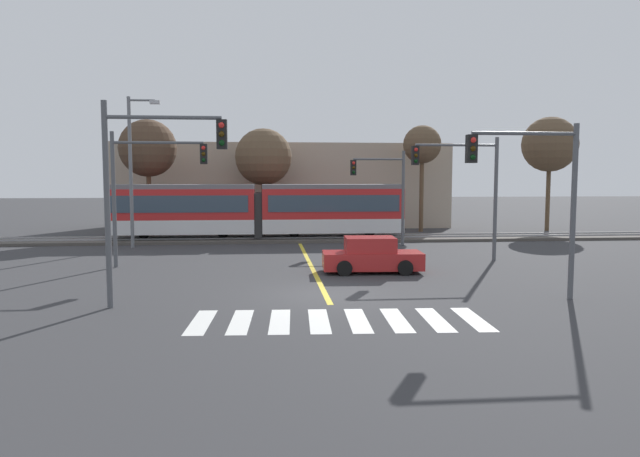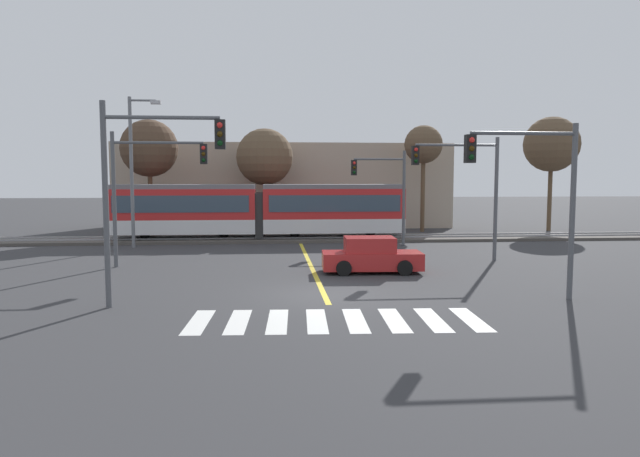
{
  "view_description": "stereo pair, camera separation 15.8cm",
  "coord_description": "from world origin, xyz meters",
  "px_view_note": "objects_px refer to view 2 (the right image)",
  "views": [
    {
      "loc": [
        -1.97,
        -19.25,
        4.01
      ],
      "look_at": [
        0.54,
        7.86,
        1.6
      ],
      "focal_mm": 32.0,
      "sensor_mm": 36.0,
      "label": 1
    },
    {
      "loc": [
        -1.82,
        -19.26,
        4.01
      ],
      "look_at": [
        0.54,
        7.86,
        1.6
      ],
      "focal_mm": 32.0,
      "sensor_mm": 36.0,
      "label": 2
    }
  ],
  "objects_px": {
    "bare_tree_far_west": "(149,149)",
    "bare_tree_far_east": "(552,145)",
    "bare_tree_east": "(423,146)",
    "traffic_light_near_right": "(536,182)",
    "bare_tree_west": "(265,157)",
    "traffic_light_mid_left": "(146,178)",
    "light_rail_tram": "(259,209)",
    "sedan_crossing": "(371,256)",
    "traffic_light_near_left": "(146,173)",
    "street_lamp_west": "(134,164)",
    "traffic_light_far_right": "(386,184)",
    "traffic_light_mid_right": "(467,178)"
  },
  "relations": [
    {
      "from": "bare_tree_far_west",
      "to": "bare_tree_east",
      "type": "distance_m",
      "value": 19.74
    },
    {
      "from": "light_rail_tram",
      "to": "bare_tree_west",
      "type": "bearing_deg",
      "value": 86.61
    },
    {
      "from": "traffic_light_near_right",
      "to": "street_lamp_west",
      "type": "height_order",
      "value": "street_lamp_west"
    },
    {
      "from": "traffic_light_mid_right",
      "to": "bare_tree_far_east",
      "type": "xyz_separation_m",
      "value": [
        11.79,
        15.04,
        2.53
      ]
    },
    {
      "from": "traffic_light_far_right",
      "to": "bare_tree_east",
      "type": "xyz_separation_m",
      "value": [
        4.54,
        8.46,
        2.74
      ]
    },
    {
      "from": "traffic_light_far_right",
      "to": "bare_tree_far_east",
      "type": "distance_m",
      "value": 16.94
    },
    {
      "from": "light_rail_tram",
      "to": "bare_tree_east",
      "type": "xyz_separation_m",
      "value": [
        12.05,
        5.01,
        4.36
      ]
    },
    {
      "from": "bare_tree_far_west",
      "to": "bare_tree_far_east",
      "type": "relative_size",
      "value": 0.94
    },
    {
      "from": "bare_tree_far_east",
      "to": "street_lamp_west",
      "type": "bearing_deg",
      "value": -164.29
    },
    {
      "from": "traffic_light_mid_left",
      "to": "traffic_light_far_right",
      "type": "xyz_separation_m",
      "value": [
        12.32,
        7.08,
        -0.36
      ]
    },
    {
      "from": "bare_tree_west",
      "to": "bare_tree_far_east",
      "type": "xyz_separation_m",
      "value": [
        21.6,
        -0.28,
        1.0
      ]
    },
    {
      "from": "bare_tree_west",
      "to": "bare_tree_far_east",
      "type": "height_order",
      "value": "bare_tree_far_east"
    },
    {
      "from": "traffic_light_far_right",
      "to": "street_lamp_west",
      "type": "height_order",
      "value": "street_lamp_west"
    },
    {
      "from": "bare_tree_far_east",
      "to": "bare_tree_east",
      "type": "bearing_deg",
      "value": 179.92
    },
    {
      "from": "traffic_light_mid_right",
      "to": "bare_tree_west",
      "type": "xyz_separation_m",
      "value": [
        -9.81,
        15.32,
        1.53
      ]
    },
    {
      "from": "bare_tree_east",
      "to": "bare_tree_far_east",
      "type": "relative_size",
      "value": 0.92
    },
    {
      "from": "bare_tree_east",
      "to": "bare_tree_far_east",
      "type": "bearing_deg",
      "value": -0.08
    },
    {
      "from": "traffic_light_near_right",
      "to": "bare_tree_west",
      "type": "bearing_deg",
      "value": 110.43
    },
    {
      "from": "sedan_crossing",
      "to": "traffic_light_near_left",
      "type": "distance_m",
      "value": 10.55
    },
    {
      "from": "light_rail_tram",
      "to": "bare_tree_west",
      "type": "distance_m",
      "value": 6.34
    },
    {
      "from": "traffic_light_near_right",
      "to": "bare_tree_east",
      "type": "xyz_separation_m",
      "value": [
        2.74,
        23.88,
        2.53
      ]
    },
    {
      "from": "bare_tree_west",
      "to": "traffic_light_mid_left",
      "type": "bearing_deg",
      "value": -107.99
    },
    {
      "from": "bare_tree_east",
      "to": "traffic_light_far_right",
      "type": "bearing_deg",
      "value": -118.25
    },
    {
      "from": "sedan_crossing",
      "to": "bare_tree_far_west",
      "type": "height_order",
      "value": "bare_tree_far_west"
    },
    {
      "from": "traffic_light_near_left",
      "to": "traffic_light_far_right",
      "type": "bearing_deg",
      "value": 55.42
    },
    {
      "from": "traffic_light_near_left",
      "to": "traffic_light_mid_left",
      "type": "relative_size",
      "value": 1.04
    },
    {
      "from": "street_lamp_west",
      "to": "traffic_light_near_right",
      "type": "bearing_deg",
      "value": -43.87
    },
    {
      "from": "bare_tree_far_east",
      "to": "traffic_light_mid_left",
      "type": "bearing_deg",
      "value": -149.86
    },
    {
      "from": "traffic_light_mid_right",
      "to": "light_rail_tram",
      "type": "bearing_deg",
      "value": 135.24
    },
    {
      "from": "traffic_light_near_right",
      "to": "bare_tree_far_east",
      "type": "bearing_deg",
      "value": 62.16
    },
    {
      "from": "bare_tree_far_west",
      "to": "bare_tree_west",
      "type": "distance_m",
      "value": 8.08
    },
    {
      "from": "traffic_light_mid_left",
      "to": "bare_tree_east",
      "type": "relative_size",
      "value": 0.77
    },
    {
      "from": "light_rail_tram",
      "to": "traffic_light_near_right",
      "type": "bearing_deg",
      "value": -63.74
    },
    {
      "from": "traffic_light_near_left",
      "to": "traffic_light_mid_left",
      "type": "height_order",
      "value": "traffic_light_near_left"
    },
    {
      "from": "traffic_light_near_right",
      "to": "bare_tree_far_west",
      "type": "xyz_separation_m",
      "value": [
        -16.97,
        22.95,
        2.18
      ]
    },
    {
      "from": "sedan_crossing",
      "to": "traffic_light_near_left",
      "type": "bearing_deg",
      "value": -144.06
    },
    {
      "from": "light_rail_tram",
      "to": "traffic_light_near_right",
      "type": "distance_m",
      "value": 21.12
    },
    {
      "from": "sedan_crossing",
      "to": "traffic_light_mid_left",
      "type": "distance_m",
      "value": 10.63
    },
    {
      "from": "traffic_light_mid_right",
      "to": "bare_tree_east",
      "type": "height_order",
      "value": "bare_tree_east"
    },
    {
      "from": "light_rail_tram",
      "to": "traffic_light_far_right",
      "type": "height_order",
      "value": "traffic_light_far_right"
    },
    {
      "from": "sedan_crossing",
      "to": "traffic_light_near_right",
      "type": "xyz_separation_m",
      "value": [
        4.32,
        -5.91,
        3.17
      ]
    },
    {
      "from": "traffic_light_near_right",
      "to": "bare_tree_west",
      "type": "relative_size",
      "value": 0.76
    },
    {
      "from": "traffic_light_near_left",
      "to": "traffic_light_near_right",
      "type": "xyz_separation_m",
      "value": [
        12.4,
        -0.06,
        -0.28
      ]
    },
    {
      "from": "street_lamp_west",
      "to": "bare_tree_far_east",
      "type": "relative_size",
      "value": 1.0
    },
    {
      "from": "traffic_light_near_left",
      "to": "bare_tree_east",
      "type": "bearing_deg",
      "value": 57.57
    },
    {
      "from": "traffic_light_near_right",
      "to": "street_lamp_west",
      "type": "bearing_deg",
      "value": 136.13
    },
    {
      "from": "traffic_light_near_left",
      "to": "traffic_light_far_right",
      "type": "distance_m",
      "value": 18.67
    },
    {
      "from": "bare_tree_east",
      "to": "sedan_crossing",
      "type": "bearing_deg",
      "value": -111.46
    },
    {
      "from": "light_rail_tram",
      "to": "bare_tree_far_east",
      "type": "height_order",
      "value": "bare_tree_far_east"
    },
    {
      "from": "bare_tree_far_west",
      "to": "bare_tree_east",
      "type": "bearing_deg",
      "value": 2.7
    }
  ]
}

